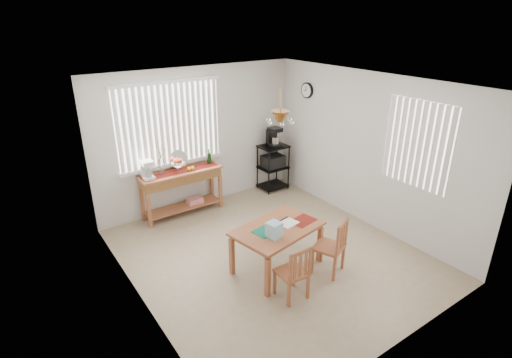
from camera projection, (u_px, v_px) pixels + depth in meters
ground at (271, 255)px, 6.16m from camera, size 4.00×4.50×0.01m
room_shell at (272, 150)px, 5.51m from camera, size 4.20×4.70×2.70m
sideboard at (182, 182)px, 7.17m from camera, size 1.49×0.42×0.84m
sideboard_items at (167, 167)px, 6.92m from camera, size 1.42×0.35×0.64m
wire_cart at (273, 163)px, 8.24m from camera, size 0.56×0.44×0.95m
cart_items at (273, 137)px, 8.04m from camera, size 0.22×0.27×0.39m
dining_table at (277, 232)px, 5.63m from camera, size 1.36×1.01×0.66m
table_items at (278, 228)px, 5.42m from camera, size 1.01×0.45×0.21m
chair_left at (293, 273)px, 5.08m from camera, size 0.37×0.37×0.78m
chair_right at (331, 247)px, 5.59m from camera, size 0.51×0.51×0.84m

